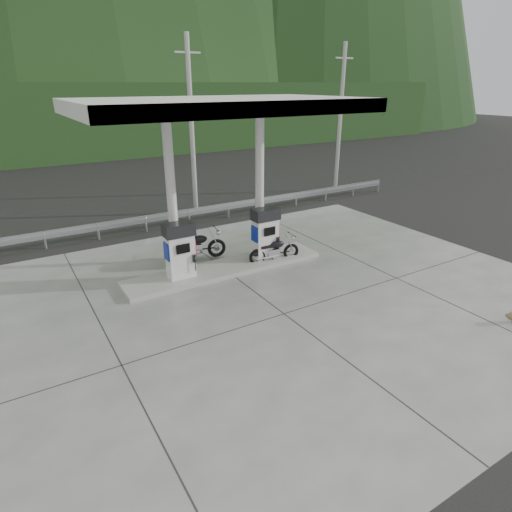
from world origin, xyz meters
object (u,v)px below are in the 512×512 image
gas_pump_left (180,250)px  gas_pump_right (265,233)px  motorcycle_left (196,247)px  motorcycle_right (274,251)px

gas_pump_left → gas_pump_right: size_ratio=1.00×
motorcycle_left → motorcycle_right: 2.83m
gas_pump_left → gas_pump_right: 3.20m
motorcycle_left → motorcycle_right: (2.27, -1.70, -0.06)m
motorcycle_right → gas_pump_left: bearing=-176.0°
gas_pump_left → motorcycle_right: bearing=-4.3°
gas_pump_left → motorcycle_left: bearing=51.2°
motorcycle_left → gas_pump_left: bearing=-116.7°
gas_pump_right → motorcycle_left: gas_pump_right is taller
gas_pump_left → motorcycle_right: size_ratio=1.00×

